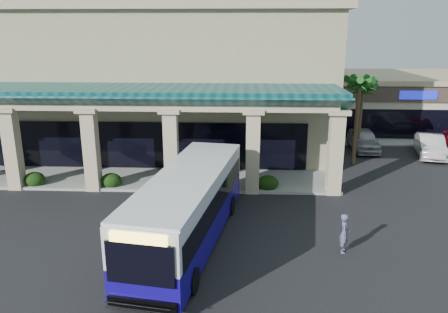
# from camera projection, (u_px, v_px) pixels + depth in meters

# --- Properties ---
(ground) EXTENTS (110.00, 110.00, 0.00)m
(ground) POSITION_uv_depth(u_px,v_px,m) (220.00, 232.00, 19.67)
(ground) COLOR black
(main_building) EXTENTS (30.80, 14.80, 11.35)m
(main_building) POSITION_uv_depth(u_px,v_px,m) (128.00, 72.00, 33.82)
(main_building) COLOR tan
(main_building) RESTS_ON ground
(arcade) EXTENTS (30.00, 6.20, 5.70)m
(arcade) POSITION_uv_depth(u_px,v_px,m) (91.00, 135.00, 25.77)
(arcade) COLOR #09373B
(arcade) RESTS_ON ground
(strip_mall) EXTENTS (22.50, 12.50, 4.90)m
(strip_mall) POSITION_uv_depth(u_px,v_px,m) (424.00, 100.00, 41.24)
(strip_mall) COLOR beige
(strip_mall) RESTS_ON ground
(palm_0) EXTENTS (2.40, 2.40, 6.60)m
(palm_0) POSITION_uv_depth(u_px,v_px,m) (357.00, 116.00, 28.94)
(palm_0) COLOR #134211
(palm_0) RESTS_ON ground
(palm_1) EXTENTS (2.40, 2.40, 5.80)m
(palm_1) POSITION_uv_depth(u_px,v_px,m) (360.00, 114.00, 31.89)
(palm_1) COLOR #134211
(palm_1) RESTS_ON ground
(broadleaf_tree) EXTENTS (2.60, 2.60, 4.81)m
(broadleaf_tree) POSITION_uv_depth(u_px,v_px,m) (321.00, 109.00, 36.92)
(broadleaf_tree) COLOR black
(broadleaf_tree) RESTS_ON ground
(transit_bus) EXTENTS (4.32, 11.38, 3.10)m
(transit_bus) POSITION_uv_depth(u_px,v_px,m) (189.00, 209.00, 18.34)
(transit_bus) COLOR #140787
(transit_bus) RESTS_ON ground
(pedestrian) EXTENTS (0.53, 0.68, 1.65)m
(pedestrian) POSITION_uv_depth(u_px,v_px,m) (345.00, 233.00, 17.72)
(pedestrian) COLOR #50516E
(pedestrian) RESTS_ON ground
(car_silver) EXTENTS (2.11, 4.83, 1.62)m
(car_silver) POSITION_uv_depth(u_px,v_px,m) (364.00, 140.00, 33.10)
(car_silver) COLOR #9A9BA3
(car_silver) RESTS_ON ground
(car_white) EXTENTS (2.74, 5.05, 1.58)m
(car_white) POSITION_uv_depth(u_px,v_px,m) (430.00, 146.00, 31.40)
(car_white) COLOR silver
(car_white) RESTS_ON ground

